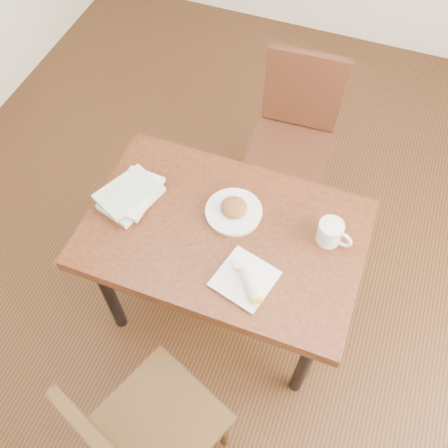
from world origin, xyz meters
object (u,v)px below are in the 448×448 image
(book_stack, at_px, (131,195))
(plate_scone, at_px, (234,210))
(chair_far, at_px, (294,130))
(chair_near, at_px, (140,435))
(coffee_mug, at_px, (331,232))
(table, at_px, (224,242))
(plate_burrito, at_px, (247,281))

(book_stack, bearing_deg, plate_scone, 10.89)
(chair_far, height_order, plate_scone, chair_far)
(chair_far, bearing_deg, book_stack, -121.37)
(chair_near, bearing_deg, coffee_mug, 64.62)
(chair_near, distance_m, plate_scone, 0.93)
(chair_near, xyz_separation_m, book_stack, (-0.40, 0.82, 0.23))
(plate_scone, bearing_deg, table, -94.83)
(coffee_mug, relative_size, book_stack, 0.50)
(coffee_mug, height_order, book_stack, coffee_mug)
(table, distance_m, book_stack, 0.44)
(plate_burrito, height_order, book_stack, plate_burrito)
(plate_scone, bearing_deg, coffee_mug, 2.01)
(table, bearing_deg, chair_far, 84.35)
(plate_scone, height_order, coffee_mug, coffee_mug)
(plate_burrito, distance_m, book_stack, 0.62)
(chair_far, xyz_separation_m, plate_scone, (-0.08, -0.75, 0.23))
(coffee_mug, distance_m, book_stack, 0.84)
(coffee_mug, relative_size, plate_burrito, 0.58)
(table, height_order, coffee_mug, coffee_mug)
(chair_near, distance_m, chair_far, 1.65)
(plate_burrito, bearing_deg, plate_scone, 118.74)
(coffee_mug, distance_m, plate_burrito, 0.39)
(table, xyz_separation_m, chair_near, (-0.02, -0.81, -0.11))
(table, relative_size, coffee_mug, 7.75)
(table, height_order, chair_far, chair_far)
(chair_near, distance_m, book_stack, 0.94)
(chair_near, relative_size, plate_scone, 3.98)
(plate_scone, height_order, book_stack, plate_scone)
(table, relative_size, book_stack, 3.86)
(coffee_mug, xyz_separation_m, book_stack, (-0.84, -0.10, -0.02))
(table, bearing_deg, book_stack, 178.39)
(book_stack, bearing_deg, chair_far, 58.63)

